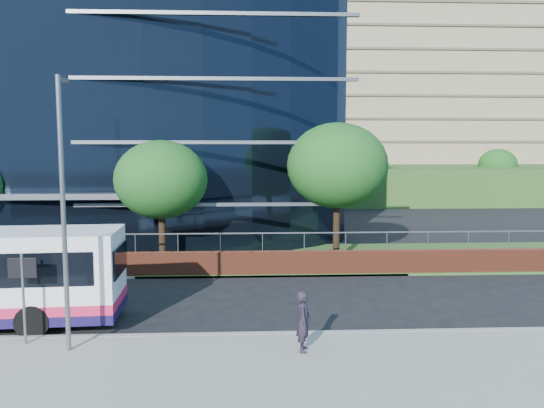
{
  "coord_description": "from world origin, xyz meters",
  "views": [
    {
      "loc": [
        11.3,
        -17.58,
        6.09
      ],
      "look_at": [
        12.49,
        8.0,
        3.4
      ],
      "focal_mm": 35.0,
      "sensor_mm": 36.0,
      "label": 1
    }
  ],
  "objects_px": {
    "tree_dist_e": "(363,163)",
    "tree_dist_f": "(498,165)",
    "tree_far_d": "(337,166)",
    "street_sign": "(23,279)",
    "streetlight_east": "(63,206)",
    "tree_far_c": "(161,180)",
    "pedestrian": "(304,321)"
  },
  "relations": [
    {
      "from": "tree_dist_e",
      "to": "tree_dist_f",
      "type": "relative_size",
      "value": 1.08
    },
    {
      "from": "tree_dist_f",
      "to": "tree_far_d",
      "type": "bearing_deg",
      "value": -126.87
    },
    {
      "from": "street_sign",
      "to": "streetlight_east",
      "type": "relative_size",
      "value": 0.35
    },
    {
      "from": "street_sign",
      "to": "tree_far_d",
      "type": "xyz_separation_m",
      "value": [
        11.5,
        11.59,
        3.04
      ]
    },
    {
      "from": "tree_dist_e",
      "to": "tree_far_c",
      "type": "bearing_deg",
      "value": -118.74
    },
    {
      "from": "pedestrian",
      "to": "tree_far_d",
      "type": "bearing_deg",
      "value": -3.51
    },
    {
      "from": "tree_far_d",
      "to": "streetlight_east",
      "type": "relative_size",
      "value": 0.93
    },
    {
      "from": "streetlight_east",
      "to": "pedestrian",
      "type": "height_order",
      "value": "streetlight_east"
    },
    {
      "from": "street_sign",
      "to": "tree_far_c",
      "type": "relative_size",
      "value": 0.43
    },
    {
      "from": "pedestrian",
      "to": "streetlight_east",
      "type": "bearing_deg",
      "value": 96.93
    },
    {
      "from": "tree_far_d",
      "to": "tree_dist_e",
      "type": "relative_size",
      "value": 1.14
    },
    {
      "from": "tree_dist_e",
      "to": "tree_dist_f",
      "type": "height_order",
      "value": "tree_dist_e"
    },
    {
      "from": "tree_far_c",
      "to": "tree_dist_f",
      "type": "relative_size",
      "value": 1.08
    },
    {
      "from": "tree_far_c",
      "to": "tree_dist_e",
      "type": "bearing_deg",
      "value": 61.26
    },
    {
      "from": "tree_dist_e",
      "to": "tree_far_d",
      "type": "bearing_deg",
      "value": -104.93
    },
    {
      "from": "tree_far_d",
      "to": "tree_dist_f",
      "type": "distance_m",
      "value": 40.01
    },
    {
      "from": "street_sign",
      "to": "tree_far_d",
      "type": "height_order",
      "value": "tree_far_d"
    },
    {
      "from": "tree_far_c",
      "to": "streetlight_east",
      "type": "xyz_separation_m",
      "value": [
        -1.0,
        -11.17,
        -0.1
      ]
    },
    {
      "from": "tree_dist_f",
      "to": "pedestrian",
      "type": "height_order",
      "value": "tree_dist_f"
    },
    {
      "from": "tree_far_d",
      "to": "pedestrian",
      "type": "relative_size",
      "value": 4.14
    },
    {
      "from": "streetlight_east",
      "to": "pedestrian",
      "type": "distance_m",
      "value": 7.73
    },
    {
      "from": "tree_far_d",
      "to": "streetlight_east",
      "type": "distance_m",
      "value": 15.77
    },
    {
      "from": "street_sign",
      "to": "tree_dist_e",
      "type": "relative_size",
      "value": 0.43
    },
    {
      "from": "tree_dist_e",
      "to": "streetlight_east",
      "type": "xyz_separation_m",
      "value": [
        -18.0,
        -42.17,
        -0.1
      ]
    },
    {
      "from": "tree_far_c",
      "to": "streetlight_east",
      "type": "distance_m",
      "value": 11.22
    },
    {
      "from": "street_sign",
      "to": "pedestrian",
      "type": "height_order",
      "value": "street_sign"
    },
    {
      "from": "street_sign",
      "to": "tree_far_c",
      "type": "xyz_separation_m",
      "value": [
        2.5,
        10.59,
        2.39
      ]
    },
    {
      "from": "tree_dist_e",
      "to": "streetlight_east",
      "type": "height_order",
      "value": "streetlight_east"
    },
    {
      "from": "street_sign",
      "to": "pedestrian",
      "type": "relative_size",
      "value": 1.56
    },
    {
      "from": "tree_far_d",
      "to": "streetlight_east",
      "type": "height_order",
      "value": "streetlight_east"
    },
    {
      "from": "street_sign",
      "to": "tree_far_c",
      "type": "height_order",
      "value": "tree_far_c"
    },
    {
      "from": "street_sign",
      "to": "tree_dist_f",
      "type": "relative_size",
      "value": 0.46
    }
  ]
}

